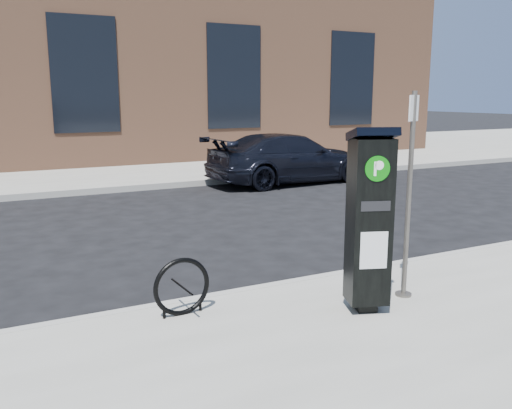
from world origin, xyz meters
TOP-DOWN VIEW (x-y plane):
  - ground at (0.00, 0.00)m, footprint 120.00×120.00m
  - sidewalk_far at (0.00, 14.00)m, footprint 60.00×12.00m
  - curb_near at (0.00, -0.02)m, footprint 60.00×0.12m
  - curb_far at (0.00, 8.02)m, footprint 60.00×0.12m
  - building at (-0.00, 17.00)m, footprint 28.00×10.05m
  - parking_kiosk at (0.49, -1.15)m, footprint 0.55×0.52m
  - sign_pole at (1.14, -1.01)m, footprint 0.19×0.18m
  - bike_rack at (-1.28, -0.40)m, footprint 0.62×0.09m
  - car_dark at (4.54, 7.40)m, footprint 4.81×2.20m

SIDE VIEW (x-z plane):
  - ground at x=0.00m, z-range 0.00..0.00m
  - sidewalk_far at x=0.00m, z-range 0.00..0.15m
  - curb_near at x=0.00m, z-range -0.01..0.15m
  - curb_far at x=0.00m, z-range -0.01..0.15m
  - bike_rack at x=-1.28m, z-range 0.14..0.76m
  - car_dark at x=4.54m, z-range 0.00..1.36m
  - parking_kiosk at x=0.49m, z-range 0.17..2.10m
  - sign_pole at x=1.14m, z-range 0.14..2.42m
  - building at x=0.00m, z-range 0.02..8.27m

